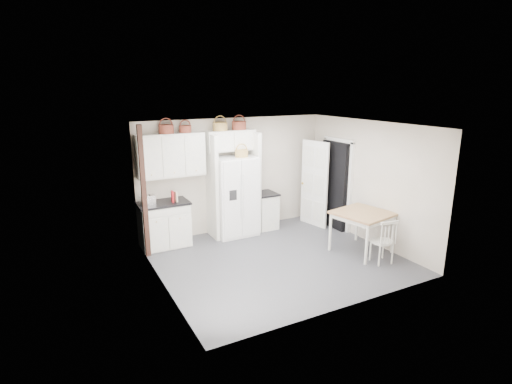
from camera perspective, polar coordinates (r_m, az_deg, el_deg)
floor at (r=7.94m, az=3.08°, el=-9.52°), size 4.50×4.50×0.00m
ceiling at (r=7.27m, az=3.36°, el=9.49°), size 4.50×4.50×0.00m
wall_back at (r=9.22m, az=-3.17°, el=2.46°), size 4.50×0.00×4.50m
wall_left at (r=6.67m, az=-13.63°, el=-2.80°), size 0.00×4.00×4.00m
wall_right at (r=8.84m, az=15.84°, el=1.37°), size 0.00×4.00×4.00m
refrigerator at (r=8.96m, az=-3.10°, el=-0.58°), size 0.92×0.74×1.79m
base_cab_left at (r=8.62m, az=-12.97°, el=-4.62°), size 0.99×0.63×0.92m
base_cab_right at (r=9.48m, az=1.31°, el=-2.74°), size 0.47×0.56×0.82m
dining_table at (r=8.40m, az=14.84°, el=-5.55°), size 1.19×1.19×0.84m
windsor_chair at (r=8.00m, az=17.58°, el=-6.74°), size 0.47×0.43×0.85m
counter_left at (r=8.47m, az=-13.15°, el=-1.55°), size 1.03×0.67×0.04m
counter_right at (r=9.36m, az=1.32°, el=-0.23°), size 0.50×0.60×0.04m
toaster at (r=8.32m, az=-15.21°, el=-1.13°), size 0.29×0.17×0.20m
cookbook_red at (r=8.41m, az=-11.85°, el=-0.64°), size 0.05×0.15×0.23m
cookbook_cream at (r=8.42m, az=-11.40°, el=-0.64°), size 0.05×0.15×0.21m
basket_upper_b at (r=8.36m, az=-12.71°, el=8.75°), size 0.30×0.30×0.18m
basket_upper_c at (r=8.47m, az=-10.07°, el=8.85°), size 0.25×0.25×0.15m
basket_bridge_a at (r=8.74m, az=-5.14°, el=9.31°), size 0.32×0.32×0.18m
basket_bridge_b at (r=8.92m, az=-2.43°, el=9.47°), size 0.32×0.32×0.18m
basket_fridge_b at (r=8.72m, az=-2.08°, el=5.55°), size 0.29×0.29×0.16m
upper_cabinet at (r=8.45m, az=-12.07°, el=5.15°), size 1.40×0.34×0.90m
bridge_cabinet at (r=8.87m, az=-3.68°, el=7.37°), size 1.12×0.34×0.45m
fridge_panel_left at (r=8.74m, az=-6.27°, el=0.68°), size 0.08×0.60×2.30m
fridge_panel_right at (r=9.15m, az=-0.32°, el=1.42°), size 0.08×0.60×2.30m
trim_post at (r=7.95m, az=-15.72°, el=-0.10°), size 0.09×0.09×2.60m
doorway_void at (r=9.57m, az=11.25°, el=0.96°), size 0.18×0.85×2.05m
door_slab at (r=9.62m, az=8.33°, el=1.16°), size 0.21×0.79×2.05m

